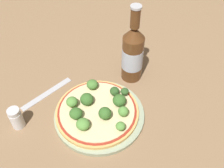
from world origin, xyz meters
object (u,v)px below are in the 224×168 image
at_px(beer_bottle, 133,53).
at_px(fork, 47,93).
at_px(pizza, 97,111).
at_px(pepper_shaker, 16,118).

relative_size(beer_bottle, fork, 1.44).
bearing_deg(beer_bottle, fork, -128.39).
bearing_deg(pizza, pepper_shaker, -136.36).
distance_m(pizza, pepper_shaker, 0.21).
height_order(pizza, pepper_shaker, pepper_shaker).
bearing_deg(fork, pepper_shaker, -161.54).
bearing_deg(fork, beer_bottle, -28.45).
bearing_deg(fork, pizza, -72.24).
relative_size(pizza, beer_bottle, 0.91).
height_order(beer_bottle, pepper_shaker, beer_bottle).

